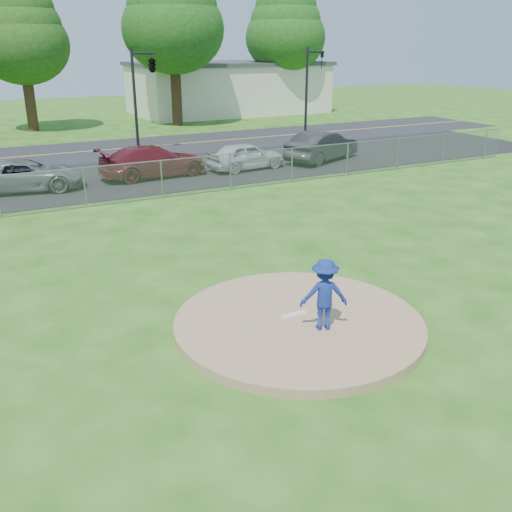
{
  "coord_description": "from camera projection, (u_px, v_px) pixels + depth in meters",
  "views": [
    {
      "loc": [
        -5.94,
        -9.39,
        5.81
      ],
      "look_at": [
        0.0,
        2.0,
        1.0
      ],
      "focal_mm": 40.0,
      "sensor_mm": 36.0,
      "label": 1
    }
  ],
  "objects": [
    {
      "name": "ground",
      "position": [
        154.0,
        213.0,
        20.71
      ],
      "size": [
        120.0,
        120.0,
        0.0
      ],
      "primitive_type": "plane",
      "color": "#245913",
      "rests_on": "ground"
    },
    {
      "name": "pitchers_mound",
      "position": [
        299.0,
        323.0,
        12.38
      ],
      "size": [
        5.4,
        5.4,
        0.2
      ],
      "primitive_type": "cylinder",
      "color": "#A37C59",
      "rests_on": "ground"
    },
    {
      "name": "pitching_rubber",
      "position": [
        294.0,
        315.0,
        12.5
      ],
      "size": [
        0.6,
        0.15,
        0.04
      ],
      "primitive_type": "cube",
      "color": "white",
      "rests_on": "pitchers_mound"
    },
    {
      "name": "chain_link_fence",
      "position": [
        137.0,
        182.0,
        22.11
      ],
      "size": [
        40.0,
        0.06,
        1.5
      ],
      "primitive_type": "cube",
      "color": "gray",
      "rests_on": "ground"
    },
    {
      "name": "parking_lot",
      "position": [
        110.0,
        178.0,
        26.11
      ],
      "size": [
        50.0,
        8.0,
        0.01
      ],
      "primitive_type": "cube",
      "color": "black",
      "rests_on": "ground"
    },
    {
      "name": "street",
      "position": [
        77.0,
        152.0,
        32.34
      ],
      "size": [
        60.0,
        7.0,
        0.01
      ],
      "primitive_type": "cube",
      "color": "#242426",
      "rests_on": "ground"
    },
    {
      "name": "commercial_building",
      "position": [
        228.0,
        87.0,
        50.14
      ],
      "size": [
        16.4,
        9.4,
        4.3
      ],
      "color": "beige",
      "rests_on": "ground"
    },
    {
      "name": "tree_center",
      "position": [
        21.0,
        32.0,
        37.94
      ],
      "size": [
        6.16,
        6.16,
        9.84
      ],
      "color": "#392314",
      "rests_on": "ground"
    },
    {
      "name": "tree_right",
      "position": [
        173.0,
        15.0,
        40.2
      ],
      "size": [
        7.28,
        7.28,
        11.63
      ],
      "color": "#331E12",
      "rests_on": "ground"
    },
    {
      "name": "tree_far_right",
      "position": [
        286.0,
        27.0,
        47.66
      ],
      "size": [
        6.72,
        6.72,
        10.74
      ],
      "color": "#3B2715",
      "rests_on": "ground"
    },
    {
      "name": "traffic_signal_center",
      "position": [
        150.0,
        67.0,
        30.78
      ],
      "size": [
        1.42,
        2.48,
        5.6
      ],
      "color": "black",
      "rests_on": "ground"
    },
    {
      "name": "traffic_signal_right",
      "position": [
        310.0,
        85.0,
        35.66
      ],
      "size": [
        1.28,
        0.2,
        5.6
      ],
      "color": "black",
      "rests_on": "ground"
    },
    {
      "name": "pitcher",
      "position": [
        324.0,
        294.0,
        11.7
      ],
      "size": [
        1.13,
        0.91,
        1.53
      ],
      "primitive_type": "imported",
      "rotation": [
        0.0,
        0.0,
        2.75
      ],
      "color": "navy",
      "rests_on": "pitchers_mound"
    },
    {
      "name": "parked_car_gray",
      "position": [
        25.0,
        175.0,
        23.67
      ],
      "size": [
        4.99,
        2.97,
        1.3
      ],
      "primitive_type": "imported",
      "rotation": [
        0.0,
        0.0,
        1.39
      ],
      "color": "slate",
      "rests_on": "parking_lot"
    },
    {
      "name": "parked_car_darkred",
      "position": [
        153.0,
        161.0,
        26.12
      ],
      "size": [
        5.1,
        2.36,
        1.44
      ],
      "primitive_type": "imported",
      "rotation": [
        0.0,
        0.0,
        1.64
      ],
      "color": "maroon",
      "rests_on": "parking_lot"
    },
    {
      "name": "parked_car_pearl",
      "position": [
        246.0,
        156.0,
        27.69
      ],
      "size": [
        4.0,
        1.96,
        1.31
      ],
      "primitive_type": "imported",
      "rotation": [
        0.0,
        0.0,
        1.68
      ],
      "color": "silver",
      "rests_on": "parking_lot"
    },
    {
      "name": "parked_car_charcoal",
      "position": [
        322.0,
        146.0,
        29.68
      ],
      "size": [
        4.94,
        3.35,
        1.54
      ],
      "primitive_type": "imported",
      "rotation": [
        0.0,
        0.0,
        1.98
      ],
      "color": "#28282A",
      "rests_on": "parking_lot"
    }
  ]
}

